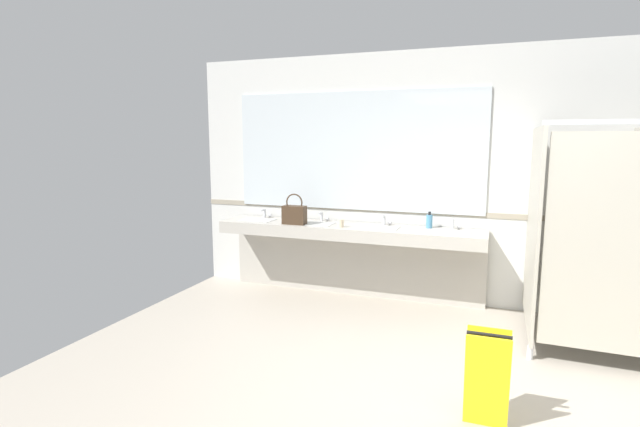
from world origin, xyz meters
TOP-DOWN VIEW (x-y plane):
  - wall_back at (0.00, 2.50)m, footprint 7.07×0.12m
  - wall_back_tile_band at (0.00, 2.43)m, footprint 7.07×0.01m
  - vanity_counter at (-1.51, 2.23)m, footprint 3.11×0.55m
  - mirror_panel at (-1.51, 2.42)m, footprint 3.01×0.02m
  - handbag at (-2.12, 2.00)m, footprint 0.27×0.13m
  - soap_dispenser at (-0.59, 2.31)m, footprint 0.07×0.07m
  - paper_cup at (-1.55, 2.01)m, footprint 0.07×0.07m
  - wet_floor_sign at (0.11, 0.01)m, footprint 0.28×0.19m

SIDE VIEW (x-z plane):
  - wet_floor_sign at x=0.11m, z-range 0.01..0.66m
  - vanity_counter at x=-1.51m, z-range 0.15..1.15m
  - paper_cup at x=-1.55m, z-range 0.89..0.98m
  - soap_dispenser at x=-0.59m, z-range 0.88..1.06m
  - handbag at x=-2.12m, z-range 0.83..1.19m
  - wall_back_tile_band at x=0.00m, z-range 1.02..1.08m
  - wall_back at x=0.00m, z-range 0.00..2.87m
  - mirror_panel at x=-1.51m, z-range 1.04..2.44m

